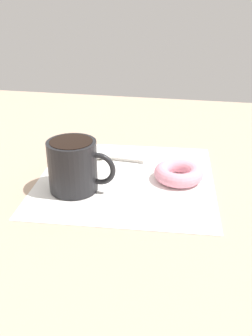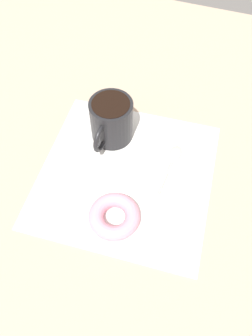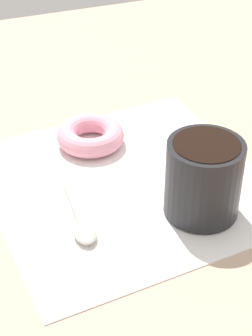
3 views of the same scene
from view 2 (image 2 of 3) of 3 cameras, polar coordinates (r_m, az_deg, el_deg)
ground_plane at (r=63.98cm, az=-2.18°, el=-0.54°), size 120.00×120.00×2.00cm
napkin at (r=62.21cm, az=-0.00°, el=-1.08°), size 33.98×33.98×0.30cm
coffee_cup at (r=64.03cm, az=-2.61°, el=8.32°), size 8.37×11.79×8.91cm
donut at (r=56.53cm, az=-2.05°, el=-8.40°), size 8.90×8.90×2.61cm
spoon at (r=64.18cm, az=8.24°, el=1.66°), size 2.64×11.50×0.90cm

